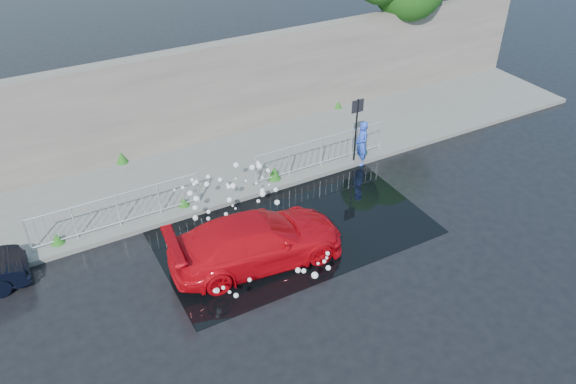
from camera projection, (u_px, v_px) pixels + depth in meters
ground at (293, 251)px, 15.99m from camera, size 90.00×90.00×0.00m
pavement at (223, 167)px, 19.56m from camera, size 30.00×4.00×0.15m
curb at (247, 196)px, 18.11m from camera, size 30.00×0.25×0.16m
retaining_wall at (195, 96)px, 20.11m from camera, size 30.00×0.60×3.50m
puddle at (291, 227)px, 16.91m from camera, size 8.00×5.00×0.01m
sign_post at (357, 120)px, 18.92m from camera, size 0.45×0.06×2.50m
railing_left at (118, 209)px, 16.41m from camera, size 5.05×0.05×1.10m
railing_right at (321, 151)px, 19.18m from camera, size 5.05×0.05×1.10m
weeds at (223, 169)px, 18.98m from camera, size 12.17×3.93×0.45m
water_spray at (239, 208)px, 16.38m from camera, size 3.52×5.82×1.06m
red_car at (257, 240)px, 15.28m from camera, size 5.01×2.43×1.41m
person at (362, 143)px, 19.45m from camera, size 0.48×0.65×1.63m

